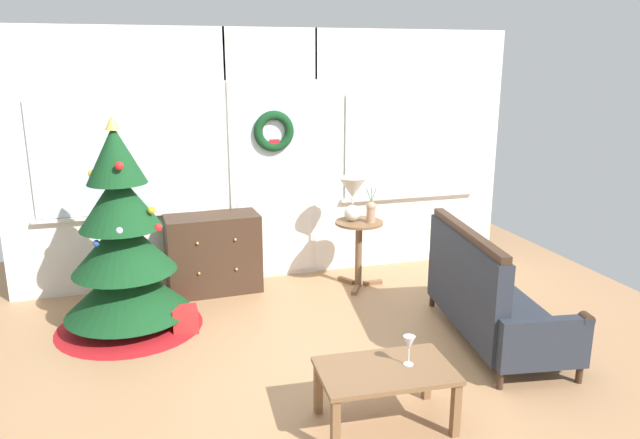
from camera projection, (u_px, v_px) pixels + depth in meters
The scene contains 11 objects.
ground_plane at pixel (334, 365), 4.59m from camera, with size 6.76×6.76×0.00m, color #AD7F56.
back_wall_with_door at pixel (273, 156), 6.19m from camera, with size 5.20×0.19×2.55m.
christmas_tree at pixel (124, 256), 5.08m from camera, with size 1.24×1.24×1.83m.
dresser_cabinet at pixel (213, 254), 5.96m from camera, with size 0.92×0.47×0.78m.
settee_sofa at pixel (486, 297), 4.90m from camera, with size 0.93×1.69×0.96m.
side_table at pixel (359, 241), 6.05m from camera, with size 0.50×0.48×0.69m.
table_lamp at pixel (352, 193), 5.95m from camera, with size 0.28×0.28×0.44m.
flower_vase at pixel (371, 211), 5.94m from camera, with size 0.11×0.10×0.35m.
coffee_table at pixel (385, 377), 3.77m from camera, with size 0.87×0.57×0.39m.
wine_glass at pixel (409, 344), 3.76m from camera, with size 0.08×0.08×0.20m.
gift_box at pixel (185, 320), 5.13m from camera, with size 0.21×0.19×0.21m, color red.
Camera 1 is at (-1.30, -3.94, 2.25)m, focal length 33.89 mm.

